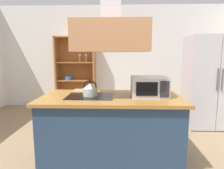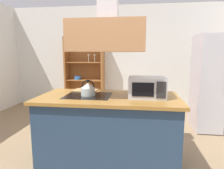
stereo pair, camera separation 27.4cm
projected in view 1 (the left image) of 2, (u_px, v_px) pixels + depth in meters
ground_plane at (100, 166)px, 2.56m from camera, size 7.80×7.80×0.00m
wall_back at (110, 57)px, 5.31m from camera, size 6.00×0.12×2.70m
kitchen_island at (111, 129)px, 2.62m from camera, size 1.83×0.91×0.90m
range_hood at (111, 28)px, 2.42m from camera, size 0.90×0.70×1.23m
refrigerator at (210, 81)px, 3.89m from camera, size 0.90×0.78×1.80m
dish_cabinet at (76, 77)px, 5.21m from camera, size 1.02×0.40×1.88m
kettle at (90, 89)px, 2.55m from camera, size 0.19×0.19×0.21m
cutting_board at (85, 91)px, 2.87m from camera, size 0.35×0.26×0.02m
microwave at (149, 87)px, 2.51m from camera, size 0.46×0.35×0.26m
wine_glass_on_counter at (145, 82)px, 2.82m from camera, size 0.08×0.08×0.21m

